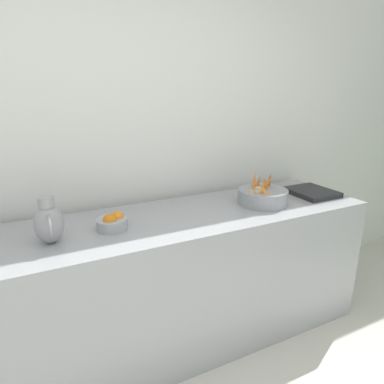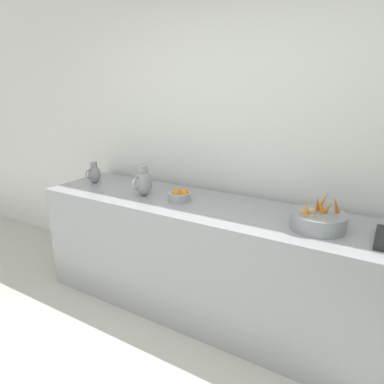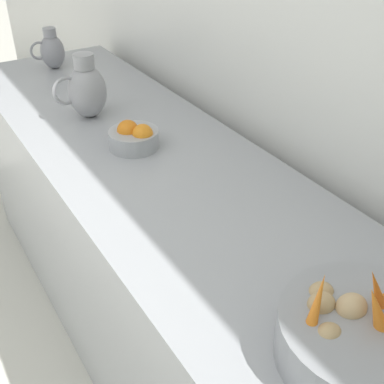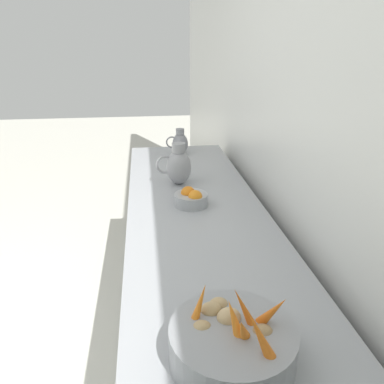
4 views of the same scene
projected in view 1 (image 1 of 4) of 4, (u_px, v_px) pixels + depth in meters
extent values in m
cube|color=white|center=(195.00, 119.00, 2.51)|extent=(0.10, 8.81, 3.00)
cube|color=#9EA0A5|center=(158.00, 286.00, 2.20)|extent=(0.71, 2.95, 0.94)
cylinder|color=gray|center=(263.00, 197.00, 2.34)|extent=(0.35, 0.35, 0.10)
torus|color=gray|center=(262.00, 203.00, 2.35)|extent=(0.20, 0.20, 0.01)
cone|color=orange|center=(265.00, 184.00, 2.32)|extent=(0.08, 0.08, 0.12)
cone|color=orange|center=(258.00, 183.00, 2.33)|extent=(0.09, 0.04, 0.14)
cone|color=orange|center=(254.00, 180.00, 2.40)|extent=(0.10, 0.09, 0.14)
cone|color=orange|center=(270.00, 180.00, 2.39)|extent=(0.10, 0.07, 0.15)
cone|color=orange|center=(263.00, 188.00, 2.22)|extent=(0.07, 0.05, 0.13)
cone|color=orange|center=(267.00, 183.00, 2.35)|extent=(0.07, 0.09, 0.12)
ellipsoid|color=#9E7F56|center=(258.00, 187.00, 2.40)|extent=(0.06, 0.05, 0.04)
ellipsoid|color=tan|center=(258.00, 193.00, 2.25)|extent=(0.06, 0.05, 0.05)
ellipsoid|color=tan|center=(268.00, 194.00, 2.25)|extent=(0.05, 0.04, 0.04)
ellipsoid|color=tan|center=(252.00, 193.00, 2.26)|extent=(0.06, 0.05, 0.04)
ellipsoid|color=tan|center=(258.00, 190.00, 2.30)|extent=(0.07, 0.06, 0.06)
cylinder|color=#9EA0A5|center=(112.00, 224.00, 1.92)|extent=(0.18, 0.18, 0.06)
sphere|color=orange|center=(110.00, 220.00, 1.89)|extent=(0.08, 0.08, 0.08)
sphere|color=orange|center=(118.00, 217.00, 1.94)|extent=(0.07, 0.07, 0.07)
ellipsoid|color=#939399|center=(49.00, 224.00, 1.73)|extent=(0.15, 0.15, 0.21)
cylinder|color=#939399|center=(46.00, 202.00, 1.69)|extent=(0.08, 0.08, 0.06)
torus|color=#939399|center=(50.00, 226.00, 1.65)|extent=(0.11, 0.01, 0.11)
cube|color=#232326|center=(311.00, 192.00, 2.56)|extent=(0.34, 0.30, 0.04)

